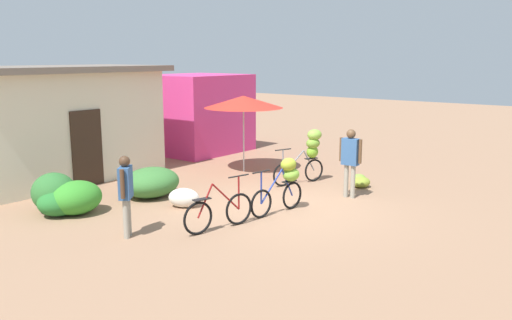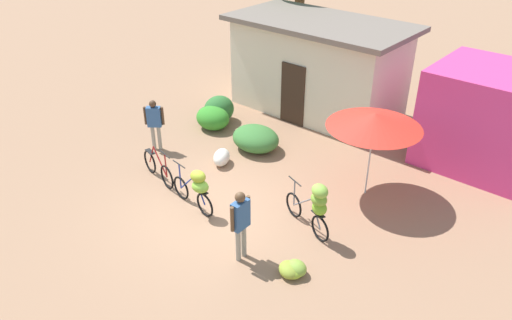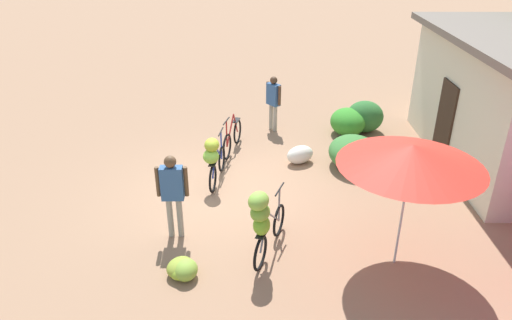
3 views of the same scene
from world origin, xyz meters
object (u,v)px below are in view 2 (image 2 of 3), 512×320
(bicycle_near_pile, at_px, (197,187))
(person_vendor, at_px, (154,120))
(produce_sack, at_px, (222,157))
(market_umbrella, at_px, (375,120))
(bicycle_leftmost, at_px, (158,168))
(banana_pile_on_ground, at_px, (292,269))
(person_bystander, at_px, (241,219))
(building_low, at_px, (318,67))
(shop_pink, at_px, (491,119))
(bicycle_center_loaded, at_px, (316,204))

(bicycle_near_pile, distance_m, person_vendor, 3.51)
(produce_sack, bearing_deg, market_umbrella, 19.51)
(market_umbrella, relative_size, bicycle_leftmost, 1.43)
(bicycle_near_pile, bearing_deg, banana_pile_on_ground, -5.14)
(person_bystander, bearing_deg, person_vendor, 159.22)
(produce_sack, bearing_deg, building_low, 91.31)
(bicycle_near_pile, bearing_deg, market_umbrella, 51.38)
(shop_pink, bearing_deg, bicycle_near_pile, -122.49)
(building_low, distance_m, produce_sack, 4.94)
(bicycle_near_pile, relative_size, person_bystander, 0.96)
(market_umbrella, bearing_deg, bicycle_center_loaded, -90.64)
(bicycle_near_pile, relative_size, produce_sack, 2.28)
(shop_pink, distance_m, banana_pile_on_ground, 7.33)
(produce_sack, bearing_deg, shop_pink, 41.42)
(market_umbrella, relative_size, person_bystander, 1.38)
(building_low, bearing_deg, produce_sack, -88.69)
(building_low, relative_size, person_bystander, 3.55)
(bicycle_leftmost, bearing_deg, building_low, 84.81)
(shop_pink, xyz_separation_m, bicycle_leftmost, (-6.18, -6.53, -1.00))
(market_umbrella, distance_m, person_bystander, 4.10)
(person_bystander, bearing_deg, produce_sack, 140.06)
(shop_pink, height_order, banana_pile_on_ground, shop_pink)
(bicycle_leftmost, distance_m, bicycle_center_loaded, 4.56)
(person_vendor, relative_size, person_bystander, 0.94)
(market_umbrella, distance_m, produce_sack, 4.44)
(bicycle_center_loaded, bearing_deg, banana_pile_on_ground, -73.16)
(building_low, bearing_deg, shop_pink, 0.93)
(bicycle_leftmost, relative_size, bicycle_center_loaded, 1.02)
(bicycle_leftmost, relative_size, banana_pile_on_ground, 2.42)
(building_low, xyz_separation_m, produce_sack, (0.11, -4.75, -1.35))
(person_bystander, bearing_deg, building_low, 113.34)
(bicycle_center_loaded, distance_m, banana_pile_on_ground, 1.57)
(person_vendor, bearing_deg, shop_pink, 35.76)
(building_low, bearing_deg, person_vendor, -110.16)
(building_low, xyz_separation_m, bicycle_leftmost, (-0.58, -6.44, -1.21))
(shop_pink, distance_m, bicycle_near_pile, 8.13)
(banana_pile_on_ground, relative_size, person_bystander, 0.40)
(building_low, height_order, person_bystander, building_low)
(banana_pile_on_ground, distance_m, produce_sack, 4.76)
(bicycle_leftmost, height_order, bicycle_center_loaded, bicycle_center_loaded)
(market_umbrella, xyz_separation_m, person_bystander, (-0.76, -3.89, -1.04))
(shop_pink, relative_size, bicycle_center_loaded, 2.02)
(banana_pile_on_ground, height_order, person_bystander, person_bystander)
(market_umbrella, bearing_deg, shop_pink, 64.25)
(bicycle_center_loaded, bearing_deg, shop_pink, 73.49)
(person_vendor, bearing_deg, market_umbrella, 18.37)
(person_vendor, bearing_deg, bicycle_leftmost, -37.94)
(bicycle_center_loaded, relative_size, produce_sack, 2.26)
(shop_pink, bearing_deg, banana_pile_on_ground, -100.43)
(shop_pink, bearing_deg, person_bystander, -108.34)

